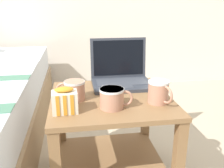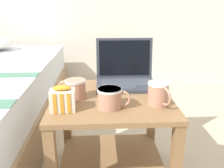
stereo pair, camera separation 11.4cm
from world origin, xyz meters
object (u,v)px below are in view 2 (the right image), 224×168
(mug_mid_center, at_px, (159,93))
(cell_phone, at_px, (76,85))
(mug_front_left, at_px, (110,97))
(snack_bag, at_px, (63,99))
(mug_front_right, at_px, (75,88))
(laptop, at_px, (126,76))

(mug_mid_center, xyz_separation_m, cell_phone, (-0.39, 0.28, -0.05))
(mug_front_left, xyz_separation_m, mug_mid_center, (0.22, 0.02, 0.01))
(mug_mid_center, height_order, snack_bag, snack_bag)
(mug_front_left, relative_size, mug_front_right, 1.06)
(mug_mid_center, distance_m, cell_phone, 0.48)
(snack_bag, bearing_deg, laptop, 47.90)
(cell_phone, bearing_deg, mug_front_left, -59.72)
(mug_front_left, xyz_separation_m, mug_front_right, (-0.16, 0.12, 0.00))
(mug_front_right, height_order, mug_mid_center, mug_mid_center)
(laptop, height_order, mug_front_right, laptop)
(laptop, height_order, snack_bag, laptop)
(mug_front_right, bearing_deg, mug_front_left, -36.61)
(mug_front_right, bearing_deg, snack_bag, -106.63)
(mug_front_right, xyz_separation_m, mug_mid_center, (0.38, -0.10, 0.01))
(laptop, xyz_separation_m, cell_phone, (-0.28, -0.02, -0.04))
(snack_bag, bearing_deg, mug_front_left, 3.85)
(mug_front_right, height_order, snack_bag, snack_bag)
(cell_phone, bearing_deg, mug_mid_center, -35.18)
(mug_mid_center, xyz_separation_m, snack_bag, (-0.42, -0.04, -0.01))
(snack_bag, distance_m, cell_phone, 0.32)
(mug_front_left, height_order, mug_front_right, mug_front_right)
(laptop, distance_m, mug_front_right, 0.33)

